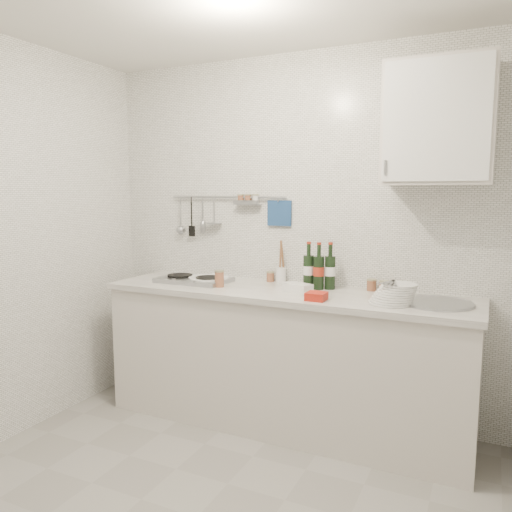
{
  "coord_description": "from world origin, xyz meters",
  "views": [
    {
      "loc": [
        1.22,
        -1.88,
        1.57
      ],
      "look_at": [
        -0.11,
        0.9,
        1.16
      ],
      "focal_mm": 35.0,
      "sensor_mm": 36.0,
      "label": 1
    }
  ],
  "objects_px": {
    "plate_stack_hob": "(208,280)",
    "wall_cabinet": "(439,124)",
    "utensil_crock": "(281,273)",
    "plate_stack_sink": "(394,294)",
    "wine_bottles": "(319,266)"
  },
  "relations": [
    {
      "from": "plate_stack_hob",
      "to": "utensil_crock",
      "type": "distance_m",
      "value": 0.53
    },
    {
      "from": "plate_stack_hob",
      "to": "wine_bottles",
      "type": "bearing_deg",
      "value": 8.25
    },
    {
      "from": "plate_stack_hob",
      "to": "plate_stack_sink",
      "type": "xyz_separation_m",
      "value": [
        1.33,
        -0.12,
        0.04
      ]
    },
    {
      "from": "wine_bottles",
      "to": "plate_stack_sink",
      "type": "bearing_deg",
      "value": -23.61
    },
    {
      "from": "plate_stack_hob",
      "to": "wall_cabinet",
      "type": "bearing_deg",
      "value": 3.53
    },
    {
      "from": "plate_stack_hob",
      "to": "plate_stack_sink",
      "type": "height_order",
      "value": "plate_stack_sink"
    },
    {
      "from": "wall_cabinet",
      "to": "plate_stack_sink",
      "type": "xyz_separation_m",
      "value": [
        -0.18,
        -0.21,
        -0.97
      ]
    },
    {
      "from": "plate_stack_hob",
      "to": "plate_stack_sink",
      "type": "relative_size",
      "value": 1.12
    },
    {
      "from": "wall_cabinet",
      "to": "plate_stack_sink",
      "type": "height_order",
      "value": "wall_cabinet"
    },
    {
      "from": "utensil_crock",
      "to": "plate_stack_sink",
      "type": "bearing_deg",
      "value": -21.31
    },
    {
      "from": "plate_stack_sink",
      "to": "utensil_crock",
      "type": "relative_size",
      "value": 0.89
    },
    {
      "from": "wall_cabinet",
      "to": "plate_stack_hob",
      "type": "bearing_deg",
      "value": -176.47
    },
    {
      "from": "wall_cabinet",
      "to": "plate_stack_hob",
      "type": "relative_size",
      "value": 2.32
    },
    {
      "from": "plate_stack_sink",
      "to": "plate_stack_hob",
      "type": "bearing_deg",
      "value": 174.88
    },
    {
      "from": "plate_stack_sink",
      "to": "utensil_crock",
      "type": "bearing_deg",
      "value": 158.69
    }
  ]
}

